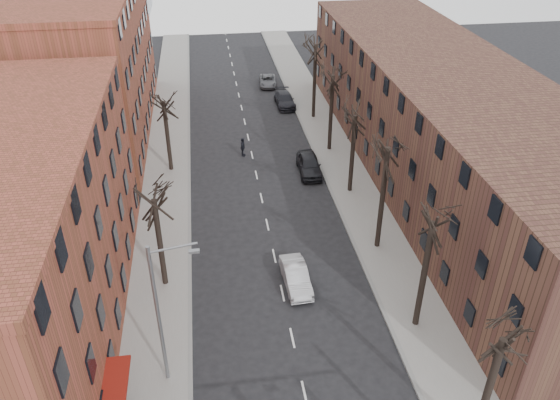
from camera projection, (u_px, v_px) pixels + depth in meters
name	position (u px, v px, depth m)	size (l,w,h in m)	color
sidewalk_left	(167.00, 165.00, 50.69)	(4.00, 90.00, 0.15)	gray
sidewalk_right	(335.00, 153.00, 52.63)	(4.00, 90.00, 0.15)	gray
building_left_far	(80.00, 65.00, 53.62)	(12.00, 28.00, 14.00)	brown
building_right	(443.00, 122.00, 46.80)	(12.00, 50.00, 10.00)	#533527
tree_right_b	(415.00, 325.00, 33.29)	(5.20, 5.20, 10.80)	black
tree_right_c	(377.00, 247.00, 40.02)	(5.20, 5.20, 11.60)	black
tree_right_d	(349.00, 191.00, 46.74)	(5.20, 5.20, 10.00)	black
tree_right_e	(329.00, 150.00, 53.46)	(5.20, 5.20, 10.80)	black
tree_right_f	(313.00, 118.00, 60.18)	(5.20, 5.20, 11.60)	black
tree_left_a	(166.00, 284.00, 36.49)	(5.20, 5.20, 9.50)	black
tree_left_b	(172.00, 170.00, 49.93)	(5.20, 5.20, 9.50)	black
streetlight	(161.00, 310.00, 27.19)	(2.45, 0.22, 9.03)	slate
silver_sedan	(296.00, 277.00, 36.05)	(1.51, 4.32, 1.42)	#B3B5BB
parked_car_near	(309.00, 164.00, 49.13)	(1.95, 4.86, 1.66)	black
parked_car_mid	(285.00, 100.00, 62.76)	(2.02, 4.98, 1.44)	black
parked_car_far	(268.00, 81.00, 68.49)	(2.01, 4.36, 1.21)	slate
pedestrian_crossing	(243.00, 147.00, 51.90)	(1.08, 0.45, 1.84)	black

